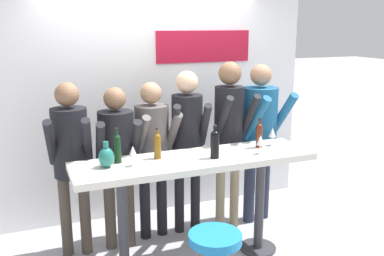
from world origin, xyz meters
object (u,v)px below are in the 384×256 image
at_px(wine_bottle_2, 117,147).
at_px(wine_glass_0, 133,152).
at_px(tasting_table, 196,176).
at_px(wine_glass_2, 272,133).
at_px(person_right, 260,126).
at_px(person_center_left, 152,144).
at_px(person_left, 117,151).
at_px(wine_glass_1, 260,141).
at_px(wine_bottle_0, 259,134).
at_px(wine_bottle_1, 215,143).
at_px(wine_bottle_3, 157,145).
at_px(decorative_vase, 106,157).
at_px(person_center, 187,134).
at_px(person_far_left, 71,151).
at_px(person_center_right, 229,125).

bearing_deg(wine_bottle_2, wine_glass_0, -54.08).
xyz_separation_m(tasting_table, wine_glass_2, (0.84, 0.08, 0.30)).
bearing_deg(person_right, wine_bottle_2, -173.47).
bearing_deg(wine_glass_2, person_center_left, 151.77).
distance_m(person_left, wine_bottle_2, 0.48).
xyz_separation_m(person_right, wine_glass_1, (-0.41, -0.71, 0.06)).
bearing_deg(wine_bottle_0, wine_glass_0, -175.74).
distance_m(person_right, wine_bottle_1, 1.08).
bearing_deg(wine_glass_1, person_right, 59.74).
xyz_separation_m(tasting_table, wine_glass_1, (0.58, -0.12, 0.30)).
height_order(wine_bottle_3, decorative_vase, wine_bottle_3).
height_order(wine_bottle_2, decorative_vase, wine_bottle_2).
relative_size(wine_bottle_0, wine_glass_0, 1.63).
xyz_separation_m(person_left, person_center, (0.74, 0.06, 0.09)).
relative_size(wine_bottle_2, wine_glass_1, 1.72).
xyz_separation_m(wine_bottle_2, wine_glass_1, (1.25, -0.23, -0.01)).
relative_size(wine_bottle_3, wine_glass_0, 1.57).
distance_m(person_center, wine_bottle_1, 0.69).
bearing_deg(person_far_left, person_center_left, 13.95).
distance_m(person_center, wine_bottle_0, 0.76).
distance_m(person_far_left, wine_glass_1, 1.74).
xyz_separation_m(person_center_left, person_center_right, (0.81, -0.10, 0.14)).
bearing_deg(wine_bottle_1, person_center_right, 53.92).
xyz_separation_m(wine_bottle_1, wine_glass_1, (0.43, -0.04, -0.01)).
xyz_separation_m(person_far_left, person_right, (2.01, 0.02, 0.04)).
distance_m(person_center_right, wine_glass_0, 1.30).
relative_size(person_far_left, wine_bottle_0, 5.85).
distance_m(person_right, decorative_vase, 1.86).
bearing_deg(tasting_table, wine_glass_0, -177.93).
bearing_deg(wine_glass_2, wine_bottle_2, 178.73).
bearing_deg(person_center, wine_bottle_2, -137.72).
xyz_separation_m(person_center_right, wine_bottle_0, (0.08, -0.47, 0.01)).
bearing_deg(wine_glass_2, wine_bottle_3, 179.15).
xyz_separation_m(tasting_table, wine_bottle_0, (0.68, 0.07, 0.30)).
bearing_deg(person_far_left, decorative_vase, -58.23).
height_order(wine_bottle_0, wine_bottle_2, wine_bottle_2).
height_order(wine_glass_1, decorative_vase, decorative_vase).
distance_m(person_center, wine_bottle_3, 0.71).
bearing_deg(decorative_vase, wine_bottle_3, 8.40).
bearing_deg(person_center, wine_glass_2, -27.11).
bearing_deg(person_far_left, tasting_table, -20.64).
xyz_separation_m(wine_glass_0, decorative_vase, (-0.21, 0.05, -0.04)).
bearing_deg(wine_bottle_1, person_left, 139.48).
bearing_deg(person_left, wine_glass_0, -83.04).
xyz_separation_m(wine_bottle_0, wine_bottle_1, (-0.53, -0.15, 0.01)).
height_order(wine_bottle_3, wine_glass_2, wine_bottle_3).
bearing_deg(person_right, person_center, 168.87).
bearing_deg(wine_bottle_0, person_far_left, 163.55).
xyz_separation_m(person_left, wine_bottle_2, (-0.08, -0.44, 0.17)).
distance_m(wine_bottle_1, wine_glass_2, 0.70).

